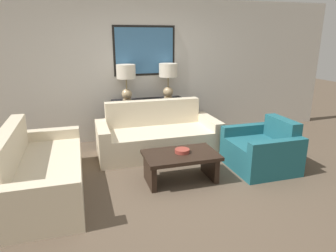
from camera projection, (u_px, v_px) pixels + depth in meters
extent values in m
plane|color=brown|center=(183.00, 188.00, 4.03)|extent=(20.00, 20.00, 0.00)
cube|color=beige|center=(144.00, 71.00, 5.79)|extent=(8.08, 0.10, 2.65)
cube|color=black|center=(145.00, 51.00, 5.63)|extent=(1.18, 0.01, 0.92)
cube|color=teal|center=(145.00, 51.00, 5.63)|extent=(1.10, 0.02, 0.84)
cube|color=black|center=(148.00, 120.00, 5.81)|extent=(1.36, 0.38, 0.81)
cylinder|color=tan|center=(127.00, 100.00, 5.58)|extent=(0.16, 0.16, 0.02)
sphere|color=tan|center=(127.00, 94.00, 5.55)|extent=(0.19, 0.19, 0.19)
cylinder|color=#8C7A51|center=(126.00, 84.00, 5.49)|extent=(0.02, 0.02, 0.19)
cylinder|color=beige|center=(126.00, 71.00, 5.43)|extent=(0.35, 0.35, 0.25)
cylinder|color=tan|center=(168.00, 97.00, 5.80)|extent=(0.16, 0.16, 0.02)
sphere|color=tan|center=(168.00, 92.00, 5.76)|extent=(0.19, 0.19, 0.19)
cylinder|color=#8C7A51|center=(168.00, 82.00, 5.71)|extent=(0.02, 0.02, 0.19)
cylinder|color=beige|center=(168.00, 70.00, 5.65)|extent=(0.35, 0.35, 0.25)
cube|color=beige|center=(160.00, 143.00, 5.09)|extent=(1.69, 0.74, 0.42)
cube|color=beige|center=(153.00, 124.00, 5.44)|extent=(1.69, 0.18, 0.87)
cube|color=beige|center=(103.00, 143.00, 4.89)|extent=(0.18, 0.92, 0.58)
cube|color=beige|center=(208.00, 133.00, 5.40)|extent=(0.18, 0.92, 0.58)
cube|color=beige|center=(52.00, 176.00, 3.88)|extent=(0.74, 1.69, 0.42)
cube|color=beige|center=(11.00, 165.00, 3.69)|extent=(0.18, 1.69, 0.87)
cube|color=beige|center=(36.00, 211.00, 2.98)|extent=(0.92, 0.18, 0.58)
cube|color=beige|center=(50.00, 147.00, 4.70)|extent=(0.92, 0.18, 0.58)
cube|color=black|center=(181.00, 155.00, 4.13)|extent=(1.02, 0.62, 0.05)
cube|color=black|center=(150.00, 173.00, 4.07)|extent=(0.07, 0.50, 0.36)
cube|color=black|center=(210.00, 165.00, 4.31)|extent=(0.07, 0.50, 0.36)
cylinder|color=#93382D|center=(182.00, 151.00, 4.15)|extent=(0.21, 0.21, 0.05)
cube|color=#1E5B66|center=(255.00, 156.00, 4.56)|extent=(0.71, 0.67, 0.42)
cube|color=#1E5B66|center=(281.00, 142.00, 4.64)|extent=(0.18, 0.67, 0.76)
cube|color=#1E5B66|center=(246.00, 142.00, 4.94)|extent=(0.89, 0.14, 0.58)
cube|color=#1E5B66|center=(277.00, 160.00, 4.19)|extent=(0.89, 0.14, 0.58)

